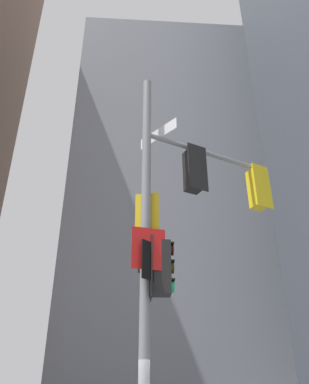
% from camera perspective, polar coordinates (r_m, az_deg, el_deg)
% --- Properties ---
extents(building_mid_block, '(16.04, 16.04, 34.37)m').
position_cam_1_polar(building_mid_block, '(37.15, 1.60, -4.11)').
color(building_mid_block, '#9399A3').
rests_on(building_mid_block, ground).
extents(signal_pole_assembly, '(3.34, 2.42, 8.63)m').
position_cam_1_polar(signal_pole_assembly, '(8.41, 2.27, -5.47)').
color(signal_pole_assembly, gray).
rests_on(signal_pole_assembly, ground).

